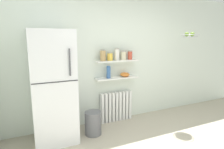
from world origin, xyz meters
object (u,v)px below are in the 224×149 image
storage_jar_1 (110,56)px  storage_jar_3 (124,55)px  storage_jar_0 (103,55)px  storage_jar_4 (130,55)px  storage_jar_2 (117,54)px  radiator (116,106)px  trash_bin (93,123)px  vase (109,72)px  shelf_bowl (125,75)px  refrigerator (53,87)px  hanging_fruit_basket (190,35)px

storage_jar_1 → storage_jar_3: storage_jar_3 is taller
storage_jar_0 → storage_jar_4: storage_jar_0 is taller
storage_jar_2 → storage_jar_3: 0.15m
storage_jar_3 → storage_jar_4: bearing=0.0°
storage_jar_1 → radiator: bearing=11.5°
storage_jar_3 → trash_bin: 1.43m
radiator → vase: (-0.18, -0.03, 0.74)m
storage_jar_2 → storage_jar_3: storage_jar_2 is taller
storage_jar_3 → shelf_bowl: storage_jar_3 is taller
storage_jar_4 → trash_bin: storage_jar_4 is taller
storage_jar_0 → storage_jar_2: (0.29, 0.00, 0.01)m
storage_jar_0 → shelf_bowl: 0.63m
storage_jar_0 → storage_jar_4: (0.59, 0.00, -0.02)m
storage_jar_0 → storage_jar_1: storage_jar_0 is taller
refrigerator → trash_bin: refrigerator is taller
storage_jar_3 → trash_bin: bearing=-156.6°
refrigerator → radiator: (1.26, 0.26, -0.61)m
radiator → storage_jar_2: size_ratio=2.90×
storage_jar_3 → radiator: bearing=168.5°
storage_jar_2 → storage_jar_4: bearing=0.0°
vase → hanging_fruit_basket: bearing=-14.0°
hanging_fruit_basket → radiator: bearing=163.3°
shelf_bowl → hanging_fruit_basket: 1.56m
refrigerator → hanging_fruit_basket: (2.73, -0.18, 0.85)m
trash_bin → storage_jar_3: bearing=23.4°
storage_jar_1 → shelf_bowl: bearing=0.0°
storage_jar_2 → storage_jar_3: bearing=0.0°
refrigerator → storage_jar_3: (1.41, 0.23, 0.45)m
refrigerator → trash_bin: 0.95m
storage_jar_0 → storage_jar_4: size_ratio=1.17×
storage_jar_2 → vase: (-0.18, 0.00, -0.34)m
refrigerator → vase: (1.08, 0.23, 0.13)m
refrigerator → shelf_bowl: refrigerator is taller
storage_jar_4 → hanging_fruit_basket: size_ratio=0.52×
trash_bin → hanging_fruit_basket: (2.09, -0.07, 1.55)m
shelf_bowl → refrigerator: bearing=-171.1°
radiator → storage_jar_1: size_ratio=4.20×
storage_jar_2 → trash_bin: 1.37m
storage_jar_3 → hanging_fruit_basket: (1.32, -0.41, 0.40)m
storage_jar_2 → shelf_bowl: size_ratio=1.22×
refrigerator → radiator: bearing=11.5°
refrigerator → hanging_fruit_basket: refrigerator is taller
storage_jar_2 → storage_jar_4: size_ratio=1.27×
shelf_bowl → hanging_fruit_basket: size_ratio=0.55×
storage_jar_0 → hanging_fruit_basket: (1.76, -0.41, 0.38)m
trash_bin → hanging_fruit_basket: 2.60m
storage_jar_0 → trash_bin: (-0.33, -0.34, -1.16)m
storage_jar_3 → storage_jar_4: size_ratio=0.98×
refrigerator → storage_jar_0: (0.97, 0.23, 0.46)m
storage_jar_0 → shelf_bowl: size_ratio=1.12×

